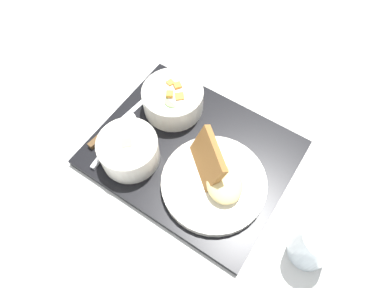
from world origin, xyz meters
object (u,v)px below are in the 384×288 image
bowl_soup (129,150)px  bowl_salad (173,99)px  knife (112,127)px  plate_main (214,181)px  spoon (122,129)px  glass_water (314,246)px

bowl_soup → bowl_salad: bearing=97.4°
bowl_salad → knife: (-0.06, -0.13, -0.03)m
bowl_salad → plate_main: plate_main is taller
spoon → plate_main: bearing=-94.7°
knife → glass_water: 0.46m
glass_water → bowl_salad: bearing=169.6°
bowl_soup → spoon: bowl_soup is taller
bowl_soup → plate_main: bearing=21.6°
bowl_soup → glass_water: glass_water is taller
knife → plate_main: bearing=-81.1°
knife → spoon: size_ratio=1.31×
knife → glass_water: (0.45, 0.06, 0.03)m
knife → spoon: bearing=-61.1°
glass_water → spoon: bearing=-174.1°
plate_main → knife: (-0.25, -0.04, -0.01)m
bowl_soup → glass_water: (0.37, 0.08, -0.00)m
knife → spoon: 0.02m
plate_main → spoon: bearing=-171.9°
spoon → bowl_salad: bearing=-33.0°
bowl_salad → plate_main: size_ratio=0.64×
bowl_soup → knife: bearing=164.4°
plate_main → bowl_soup: bearing=-158.4°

